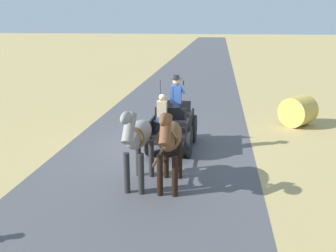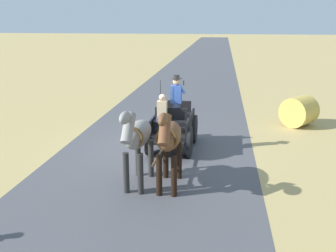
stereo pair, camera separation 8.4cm
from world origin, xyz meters
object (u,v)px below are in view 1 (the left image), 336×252
at_px(horse_drawn_carriage, 173,125).
at_px(horse_off_side, 138,137).
at_px(hay_bale, 298,111).
at_px(horse_near_side, 170,139).

bearing_deg(horse_drawn_carriage, horse_off_side, 80.46).
xyz_separation_m(horse_off_side, hay_bale, (-5.17, -6.51, -0.72)).
relative_size(horse_near_side, horse_off_side, 1.00).
distance_m(horse_drawn_carriage, horse_near_side, 3.10).
bearing_deg(horse_drawn_carriage, hay_bale, -143.16).
bearing_deg(horse_drawn_carriage, horse_near_side, 95.69).
distance_m(horse_off_side, hay_bale, 8.35).
bearing_deg(horse_off_side, horse_near_side, 178.12).
relative_size(horse_drawn_carriage, horse_off_side, 2.04).
bearing_deg(horse_near_side, horse_off_side, -1.88).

